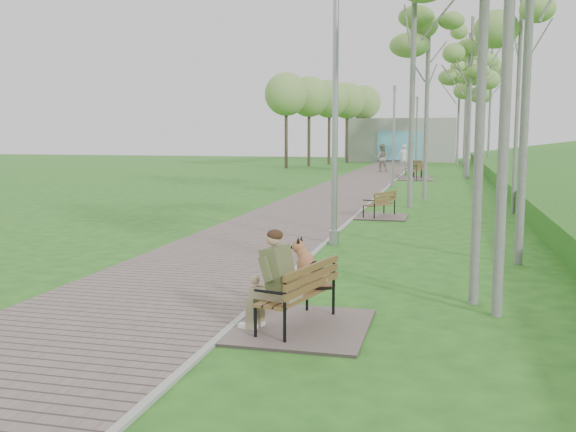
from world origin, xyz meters
The scene contains 20 objects.
ground centered at (0.00, 0.00, 0.00)m, with size 120.00×120.00×0.00m, color #25571C.
walkway centered at (-1.75, 21.50, 0.02)m, with size 3.50×67.00×0.04m, color #6A5C55.
kerb centered at (0.00, 21.50, 0.03)m, with size 0.10×67.00×0.05m, color #999993.
building_north centered at (-1.50, 50.97, 1.99)m, with size 10.00×5.20×4.00m.
bench_main centered at (0.78, -2.83, 0.44)m, with size 1.81×2.01×1.58m.
bench_second centered at (0.74, 8.99, 0.18)m, with size 1.63×1.82×1.00m.
bench_third centered at (1.04, 26.02, 0.22)m, with size 1.89×2.10×1.16m.
bench_far centered at (0.81, 28.21, 0.23)m, with size 1.96×2.18×1.21m.
lamp_post_near centered at (0.22, 3.72, 2.75)m, with size 0.23×0.23×5.89m.
lamp_post_second centered at (0.20, 20.64, 2.28)m, with size 0.19×0.19×4.88m.
lamp_post_third centered at (0.34, 36.00, 2.46)m, with size 0.20×0.20×5.27m.
lamp_post_far centered at (0.15, 45.50, 2.67)m, with size 0.22×0.22×5.72m.
pedestrian_near centered at (-0.30, 36.07, 0.92)m, with size 0.67×0.44×1.83m, color silver.
pedestrian_far centered at (-1.55, 32.92, 0.95)m, with size 0.92×0.72×1.90m, color #9B9687.
birch_mid_c centered at (1.92, 14.70, 5.86)m, with size 2.37×2.37×7.47m.
birch_far_a centered at (3.92, 27.42, 7.42)m, with size 2.54×2.54×9.44m.
birch_far_b centered at (3.83, 28.56, 6.84)m, with size 2.33×2.33×8.72m.
birch_far_c centered at (5.69, 38.71, 7.96)m, with size 2.99×2.99×10.14m.
birch_distant_a centered at (3.54, 42.51, 7.51)m, with size 2.90×2.90×9.57m.
birch_distant_b centered at (4.03, 41.46, 6.85)m, with size 2.65×2.65×8.73m.
Camera 1 is at (2.72, -10.90, 2.58)m, focal length 40.00 mm.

